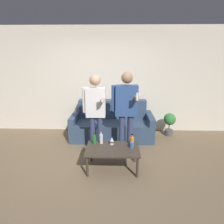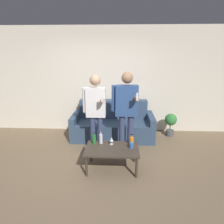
# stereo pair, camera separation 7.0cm
# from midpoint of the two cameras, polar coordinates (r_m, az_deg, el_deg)

# --- Properties ---
(ground_plane) EXTENTS (16.00, 16.00, 0.00)m
(ground_plane) POSITION_cam_midpoint_polar(r_m,az_deg,el_deg) (3.88, -6.35, -15.71)
(ground_plane) COLOR #756047
(wall_back) EXTENTS (8.00, 0.06, 2.70)m
(wall_back) POSITION_cam_midpoint_polar(r_m,az_deg,el_deg) (5.26, -3.94, 8.87)
(wall_back) COLOR beige
(wall_back) RESTS_ON ground_plane
(couch) EXTENTS (2.00, 0.87, 0.90)m
(couch) POSITION_cam_midpoint_polar(r_m,az_deg,el_deg) (5.03, -0.35, -3.65)
(couch) COLOR #334760
(couch) RESTS_ON ground_plane
(coffee_table) EXTENTS (0.96, 0.61, 0.42)m
(coffee_table) POSITION_cam_midpoint_polar(r_m,az_deg,el_deg) (3.67, -0.40, -10.93)
(coffee_table) COLOR #3D3328
(coffee_table) RESTS_ON ground_plane
(bottle_orange) EXTENTS (0.07, 0.07, 0.23)m
(bottle_orange) POSITION_cam_midpoint_polar(r_m,az_deg,el_deg) (3.79, -5.59, -7.78)
(bottle_orange) COLOR #23752D
(bottle_orange) RESTS_ON coffee_table
(bottle_green) EXTENTS (0.08, 0.08, 0.21)m
(bottle_green) POSITION_cam_midpoint_polar(r_m,az_deg,el_deg) (3.75, 5.18, -8.15)
(bottle_green) COLOR orange
(bottle_green) RESTS_ON coffee_table
(bottle_dark) EXTENTS (0.06, 0.06, 0.25)m
(bottle_dark) POSITION_cam_midpoint_polar(r_m,az_deg,el_deg) (3.79, -3.66, -7.60)
(bottle_dark) COLOR silver
(bottle_dark) RESTS_ON coffee_table
(wine_glass_near) EXTENTS (0.07, 0.07, 0.15)m
(wine_glass_near) POSITION_cam_midpoint_polar(r_m,az_deg,el_deg) (3.74, -0.59, -7.84)
(wine_glass_near) COLOR silver
(wine_glass_near) RESTS_ON coffee_table
(cup_on_table) EXTENTS (0.07, 0.07, 0.10)m
(cup_on_table) POSITION_cam_midpoint_polar(r_m,az_deg,el_deg) (3.65, 5.10, -9.44)
(cup_on_table) COLOR #3366B2
(cup_on_table) RESTS_ON coffee_table
(person_standing_left) EXTENTS (0.46, 0.42, 1.66)m
(person_standing_left) POSITION_cam_midpoint_polar(r_m,az_deg,el_deg) (4.06, -5.24, 1.17)
(person_standing_left) COLOR navy
(person_standing_left) RESTS_ON ground_plane
(person_standing_right) EXTENTS (0.53, 0.44, 1.71)m
(person_standing_right) POSITION_cam_midpoint_polar(r_m,az_deg,el_deg) (4.05, 3.57, 1.42)
(person_standing_right) COLOR navy
(person_standing_right) RESTS_ON ground_plane
(potted_plant) EXTENTS (0.30, 0.30, 0.59)m
(potted_plant) POSITION_cam_midpoint_polar(r_m,az_deg,el_deg) (5.29, 15.74, -2.70)
(potted_plant) COLOR #4C4C51
(potted_plant) RESTS_ON ground_plane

